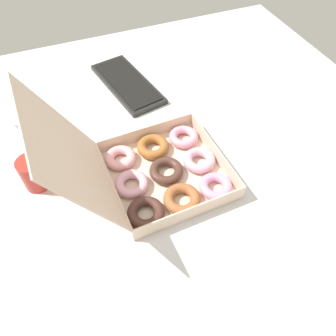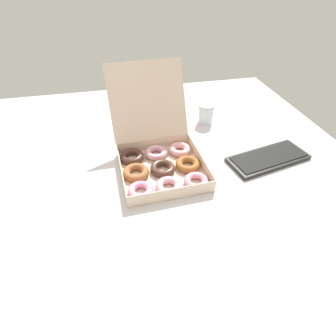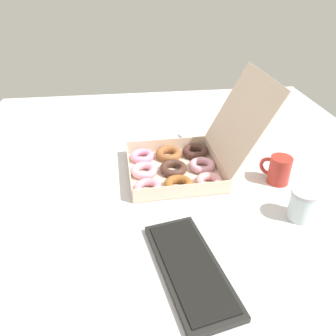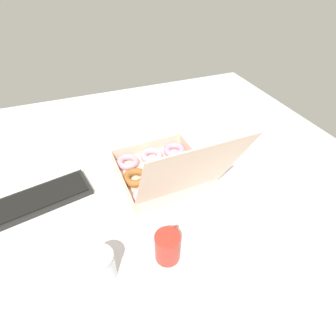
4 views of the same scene
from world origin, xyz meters
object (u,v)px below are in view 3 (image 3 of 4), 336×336
(donut_box, at_px, (181,162))
(coffee_mug, at_px, (279,169))
(keyboard, at_px, (190,268))
(glass_jar, at_px, (302,205))

(donut_box, distance_m, coffee_mug, 0.36)
(keyboard, distance_m, coffee_mug, 0.54)
(coffee_mug, bearing_deg, keyboard, -46.88)
(donut_box, xyz_separation_m, keyboard, (0.48, -0.05, -0.03))
(keyboard, height_order, coffee_mug, coffee_mug)
(keyboard, distance_m, glass_jar, 0.42)
(donut_box, xyz_separation_m, glass_jar, (0.31, 0.33, 0.01))
(donut_box, bearing_deg, coffee_mug, 71.41)
(glass_jar, bearing_deg, coffee_mug, 177.64)
(keyboard, xyz_separation_m, coffee_mug, (-0.37, 0.39, 0.04))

